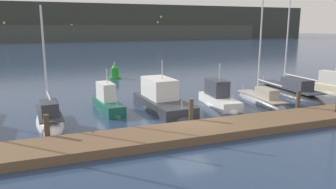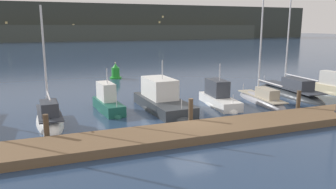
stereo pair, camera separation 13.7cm
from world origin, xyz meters
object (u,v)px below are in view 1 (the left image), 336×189
at_px(motorboat_berth_5, 162,104).
at_px(motorboat_berth_6, 219,101).
at_px(sailboat_berth_3, 50,122).
at_px(sailboat_berth_7, 261,101).
at_px(channel_buoy, 115,72).
at_px(sailboat_berth_8, 289,93).
at_px(motorboat_berth_4, 108,106).
at_px(motorboat_berth_9, 334,90).

relative_size(motorboat_berth_5, motorboat_berth_6, 1.37).
xyz_separation_m(sailboat_berth_3, sailboat_berth_7, (15.63, 0.07, -0.00)).
height_order(sailboat_berth_3, channel_buoy, sailboat_berth_3).
height_order(motorboat_berth_6, sailboat_berth_8, sailboat_berth_8).
height_order(motorboat_berth_4, sailboat_berth_8, sailboat_berth_8).
height_order(sailboat_berth_7, motorboat_berth_9, sailboat_berth_7).
relative_size(motorboat_berth_4, channel_buoy, 2.51).
distance_m(motorboat_berth_4, motorboat_berth_6, 8.22).
bearing_deg(motorboat_berth_5, sailboat_berth_3, -173.52).
xyz_separation_m(motorboat_berth_5, channel_buoy, (-0.13, 15.18, 0.32)).
bearing_deg(channel_buoy, motorboat_berth_9, -44.07).
bearing_deg(sailboat_berth_8, motorboat_berth_6, -171.89).
height_order(motorboat_berth_6, channel_buoy, motorboat_berth_6).
xyz_separation_m(motorboat_berth_9, channel_buoy, (-16.11, 15.60, 0.36)).
height_order(motorboat_berth_5, motorboat_berth_6, motorboat_berth_5).
xyz_separation_m(motorboat_berth_5, sailboat_berth_8, (11.96, 0.65, -0.18)).
bearing_deg(sailboat_berth_3, sailboat_berth_7, 0.27).
height_order(motorboat_berth_5, sailboat_berth_8, sailboat_berth_8).
relative_size(motorboat_berth_4, sailboat_berth_7, 0.52).
xyz_separation_m(sailboat_berth_3, sailboat_berth_8, (19.62, 1.52, 0.05)).
relative_size(sailboat_berth_7, motorboat_berth_9, 1.95).
xyz_separation_m(sailboat_berth_3, channel_buoy, (7.53, 16.05, 0.54)).
bearing_deg(sailboat_berth_8, motorboat_berth_9, -14.86).
distance_m(motorboat_berth_5, sailboat_berth_7, 8.00).
relative_size(sailboat_berth_3, sailboat_berth_8, 0.62).
xyz_separation_m(motorboat_berth_5, motorboat_berth_9, (15.98, -0.42, -0.05)).
distance_m(sailboat_berth_7, sailboat_berth_8, 4.25).
height_order(motorboat_berth_6, sailboat_berth_7, sailboat_berth_7).
xyz_separation_m(sailboat_berth_8, motorboat_berth_9, (4.02, -1.07, 0.14)).
distance_m(motorboat_berth_4, channel_buoy, 14.76).
bearing_deg(motorboat_berth_4, motorboat_berth_5, -13.24).
relative_size(sailboat_berth_3, sailboat_berth_7, 0.87).
bearing_deg(motorboat_berth_4, sailboat_berth_8, -0.84).
distance_m(sailboat_berth_8, motorboat_berth_9, 4.16).
relative_size(sailboat_berth_7, channel_buoy, 4.87).
height_order(motorboat_berth_4, motorboat_berth_6, motorboat_berth_6).
bearing_deg(sailboat_berth_3, motorboat_berth_9, 1.10).
bearing_deg(sailboat_berth_3, motorboat_berth_6, 2.10).
bearing_deg(sailboat_berth_8, channel_buoy, 129.76).
bearing_deg(motorboat_berth_9, sailboat_berth_7, -177.29).
height_order(motorboat_berth_6, motorboat_berth_9, motorboat_berth_6).
distance_m(sailboat_berth_3, motorboat_berth_5, 7.72).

